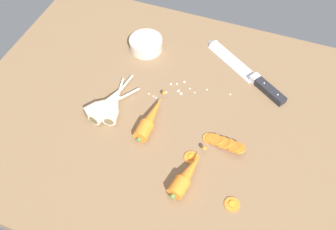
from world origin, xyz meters
TOP-DOWN VIEW (x-y plane):
  - ground_plane at (0.00, 0.00)cm, footprint 120.00×90.00cm
  - chefs_knife at (15.60, 24.17)cm, footprint 30.79×21.99cm
  - whole_carrot at (-4.16, -5.48)cm, footprint 4.65×18.81cm
  - whole_carrot_second at (11.10, -18.36)cm, footprint 6.83×16.96cm
  - parsnip_front at (-15.79, -4.90)cm, footprint 6.02×17.25cm
  - parsnip_mid_left at (-17.95, -4.96)cm, footprint 5.83×20.44cm
  - parsnip_mid_right at (-18.71, -5.40)cm, footprint 12.11×15.99cm
  - carrot_slice_stack at (17.34, -5.40)cm, footprint 12.03×4.98cm
  - carrot_slice_stray_near at (23.91, -21.02)cm, footprint 3.87×3.87cm
  - carrot_slice_stray_mid at (10.41, -12.12)cm, footprint 3.87×3.87cm
  - prep_bowl at (-16.92, 22.45)cm, footprint 11.00×11.00cm
  - mince_crumbs at (-0.71, 8.90)cm, footprint 23.99×9.70cm

SIDE VIEW (x-z plane):
  - ground_plane at x=0.00cm, z-range -4.00..0.00cm
  - mince_crumbs at x=-0.71cm, z-range -0.07..0.78cm
  - carrot_slice_stray_mid at x=10.41cm, z-range 0.01..0.71cm
  - carrot_slice_stray_near at x=23.91cm, z-range 0.01..0.71cm
  - chefs_knife at x=15.60cm, z-range -1.44..2.74cm
  - carrot_slice_stack at x=17.34cm, z-range -0.37..3.27cm
  - parsnip_mid_left at x=-17.95cm, z-range -0.02..3.98cm
  - parsnip_mid_right at x=-18.71cm, z-range -0.02..3.98cm
  - parsnip_front at x=-15.79cm, z-range -0.02..3.98cm
  - whole_carrot_second at x=11.10cm, z-range 0.00..4.20cm
  - whole_carrot at x=-4.16cm, z-range 0.00..4.20cm
  - prep_bowl at x=-16.92cm, z-range 0.15..4.15cm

